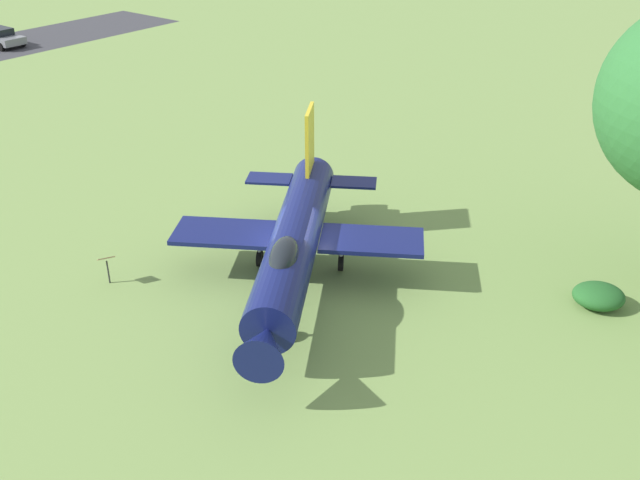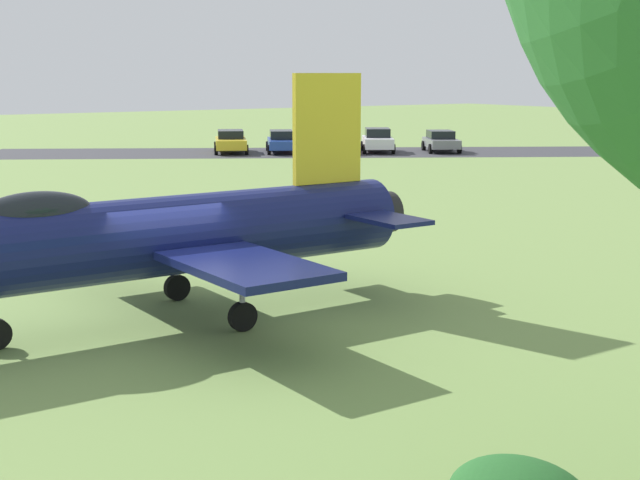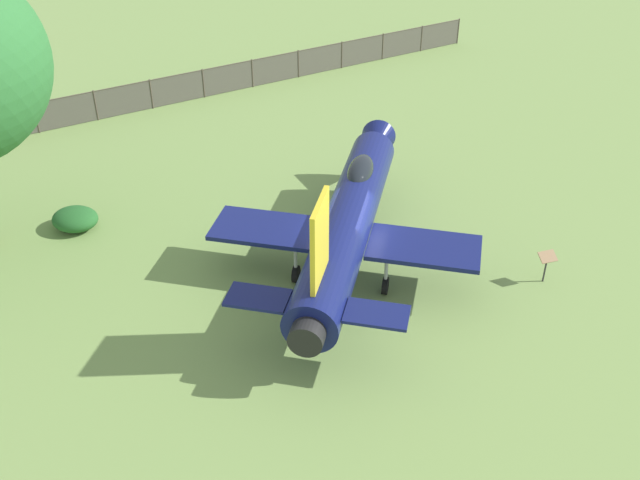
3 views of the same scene
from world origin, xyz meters
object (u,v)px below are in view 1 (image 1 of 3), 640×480
at_px(shrub_near_fence, 599,296).
at_px(info_plaque, 107,262).
at_px(parked_car_gray, 1,37).
at_px(display_jet, 294,243).

bearing_deg(shrub_near_fence, info_plaque, 92.28).
xyz_separation_m(info_plaque, parked_car_gray, (33.25, 22.05, -0.12)).
distance_m(shrub_near_fence, parked_car_gray, 50.97).
distance_m(info_plaque, parked_car_gray, 39.90).
bearing_deg(shrub_near_fence, parked_car_gray, 50.28).
height_order(display_jet, shrub_near_fence, display_jet).
bearing_deg(info_plaque, shrub_near_fence, -87.72).
bearing_deg(display_jet, shrub_near_fence, 90.19).
xyz_separation_m(shrub_near_fence, info_plaque, (-0.68, 17.16, 0.45)).
bearing_deg(parked_car_gray, display_jet, -18.85).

